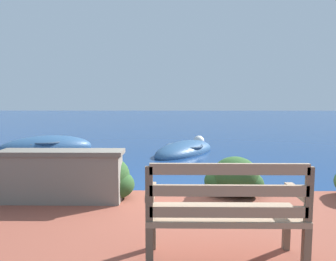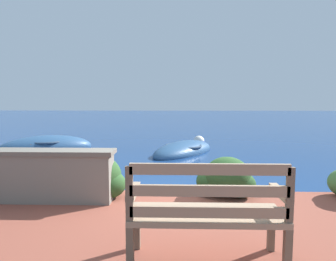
% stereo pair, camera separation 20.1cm
% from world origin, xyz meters
% --- Properties ---
extents(ground_plane, '(80.00, 80.00, 0.00)m').
position_xyz_m(ground_plane, '(0.00, 0.00, 0.00)').
color(ground_plane, navy).
extents(park_bench, '(1.35, 0.48, 0.93)m').
position_xyz_m(park_bench, '(0.29, -2.10, 0.70)').
color(park_bench, brown).
rests_on(park_bench, patio_terrace).
extents(stone_wall, '(1.72, 0.39, 0.73)m').
position_xyz_m(stone_wall, '(-1.70, -0.51, 0.59)').
color(stone_wall, slate).
rests_on(stone_wall, patio_terrace).
extents(hedge_clump_left, '(0.92, 0.67, 0.63)m').
position_xyz_m(hedge_clump_left, '(-1.16, -0.33, 0.49)').
color(hedge_clump_left, '#284C23').
rests_on(hedge_clump_left, patio_terrace).
extents(hedge_clump_centre, '(0.87, 0.62, 0.59)m').
position_xyz_m(hedge_clump_centre, '(0.76, -0.24, 0.48)').
color(hedge_clump_centre, '#284C23').
rests_on(hedge_clump_centre, patio_terrace).
extents(rowboat_nearest, '(2.47, 2.95, 0.64)m').
position_xyz_m(rowboat_nearest, '(0.24, 4.58, 0.06)').
color(rowboat_nearest, '#2D517A').
rests_on(rowboat_nearest, ground_plane).
extents(rowboat_mid, '(3.09, 2.38, 0.83)m').
position_xyz_m(rowboat_mid, '(-4.25, 4.99, 0.07)').
color(rowboat_mid, '#2D517A').
rests_on(rowboat_mid, ground_plane).
extents(mooring_buoy, '(0.46, 0.46, 0.42)m').
position_xyz_m(mooring_buoy, '(0.87, 6.69, 0.07)').
color(mooring_buoy, white).
rests_on(mooring_buoy, ground_plane).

